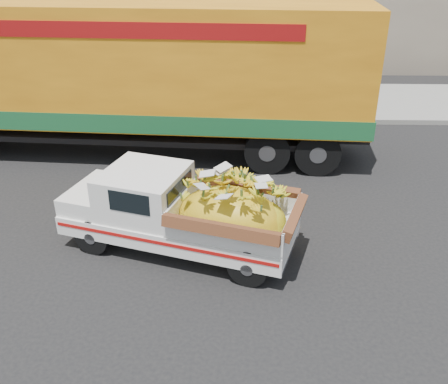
{
  "coord_description": "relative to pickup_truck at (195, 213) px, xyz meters",
  "views": [
    {
      "loc": [
        2.29,
        -8.28,
        5.16
      ],
      "look_at": [
        2.07,
        -0.23,
        1.02
      ],
      "focal_mm": 40.0,
      "sensor_mm": 36.0,
      "label": 1
    }
  ],
  "objects": [
    {
      "name": "pickup_truck",
      "position": [
        0.0,
        0.0,
        0.0
      ],
      "size": [
        4.43,
        2.68,
        1.46
      ],
      "rotation": [
        0.0,
        0.0,
        -0.3
      ],
      "color": "black",
      "rests_on": "ground"
    },
    {
      "name": "ground",
      "position": [
        -1.58,
        0.62,
        -0.79
      ],
      "size": [
        100.0,
        100.0,
        0.0
      ],
      "primitive_type": "plane",
      "color": "black",
      "rests_on": "ground"
    },
    {
      "name": "semi_trailer",
      "position": [
        -1.94,
        4.69,
        1.34
      ],
      "size": [
        12.04,
        3.28,
        3.8
      ],
      "rotation": [
        0.0,
        0.0,
        -0.06
      ],
      "color": "black",
      "rests_on": "ground"
    },
    {
      "name": "building_left",
      "position": [
        -9.58,
        15.15,
        1.71
      ],
      "size": [
        18.0,
        6.0,
        5.0
      ],
      "primitive_type": "cube",
      "color": "gray",
      "rests_on": "ground"
    },
    {
      "name": "curb",
      "position": [
        -1.58,
        7.15,
        -0.71
      ],
      "size": [
        60.0,
        0.25,
        0.15
      ],
      "primitive_type": "cube",
      "color": "gray",
      "rests_on": "ground"
    },
    {
      "name": "sidewalk",
      "position": [
        -1.58,
        9.25,
        -0.72
      ],
      "size": [
        60.0,
        4.0,
        0.14
      ],
      "primitive_type": "cube",
      "color": "gray",
      "rests_on": "ground"
    }
  ]
}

